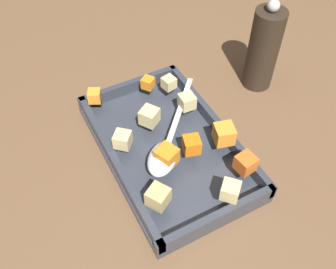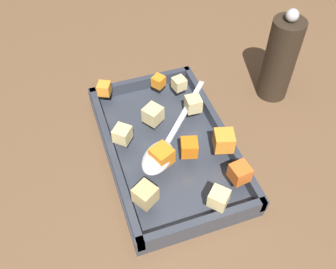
{
  "view_description": "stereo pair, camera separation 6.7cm",
  "coord_description": "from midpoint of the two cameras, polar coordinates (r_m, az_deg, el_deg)",
  "views": [
    {
      "loc": [
        0.39,
        -0.2,
        0.56
      ],
      "look_at": [
        0.01,
        0.0,
        0.05
      ],
      "focal_mm": 40.56,
      "sensor_mm": 36.0,
      "label": 1
    },
    {
      "loc": [
        0.42,
        -0.14,
        0.56
      ],
      "look_at": [
        0.01,
        0.0,
        0.05
      ],
      "focal_mm": 40.56,
      "sensor_mm": 36.0,
      "label": 2
    }
  ],
  "objects": [
    {
      "name": "ground_plane",
      "position": [
        0.71,
        -3.13,
        -2.54
      ],
      "size": [
        4.0,
        4.0,
        0.0
      ],
      "primitive_type": "plane",
      "color": "brown"
    },
    {
      "name": "carrot_chunk_near_right",
      "position": [
        0.65,
        0.64,
        -1.73
      ],
      "size": [
        0.04,
        0.04,
        0.03
      ],
      "primitive_type": "cube",
      "rotation": [
        0.0,
        0.0,
        2.86
      ],
      "color": "orange",
      "rests_on": "baking_dish"
    },
    {
      "name": "potato_chunk_under_handle",
      "position": [
        0.72,
        0.21,
        4.86
      ],
      "size": [
        0.03,
        0.03,
        0.03
      ],
      "primitive_type": "cube",
      "rotation": [
        0.0,
        0.0,
        6.24
      ],
      "color": "#E0CC89",
      "rests_on": "baking_dish"
    },
    {
      "name": "potato_chunk_far_right",
      "position": [
        0.6,
        6.2,
        -8.59
      ],
      "size": [
        0.04,
        0.04,
        0.03
      ],
      "primitive_type": "cube",
      "rotation": [
        0.0,
        0.0,
        3.9
      ],
      "color": "#E0CC89",
      "rests_on": "baking_dish"
    },
    {
      "name": "carrot_chunk_corner_sw",
      "position": [
        0.63,
        -3.22,
        -3.46
      ],
      "size": [
        0.04,
        0.04,
        0.03
      ],
      "primitive_type": "cube",
      "rotation": [
        0.0,
        0.0,
        3.56
      ],
      "color": "orange",
      "rests_on": "baking_dish"
    },
    {
      "name": "potato_chunk_heap_side",
      "position": [
        0.59,
        -4.78,
        -9.54
      ],
      "size": [
        0.04,
        0.04,
        0.03
      ],
      "primitive_type": "cube",
      "rotation": [
        0.0,
        0.0,
        0.54
      ],
      "color": "tan",
      "rests_on": "baking_dish"
    },
    {
      "name": "carrot_chunk_near_spoon",
      "position": [
        0.75,
        -13.51,
        5.52
      ],
      "size": [
        0.03,
        0.03,
        0.02
      ],
      "primitive_type": "cube",
      "rotation": [
        0.0,
        0.0,
        5.82
      ],
      "color": "orange",
      "rests_on": "baking_dish"
    },
    {
      "name": "serving_spoon",
      "position": [
        0.64,
        -3.51,
        -2.89
      ],
      "size": [
        0.2,
        0.19,
        0.02
      ],
      "rotation": [
        0.0,
        0.0,
        2.39
      ],
      "color": "silver",
      "rests_on": "baking_dish"
    },
    {
      "name": "carrot_chunk_far_left",
      "position": [
        0.76,
        -5.56,
        7.59
      ],
      "size": [
        0.03,
        0.03,
        0.02
      ],
      "primitive_type": "cube",
      "rotation": [
        0.0,
        0.0,
        5.36
      ],
      "color": "orange",
      "rests_on": "baking_dish"
    },
    {
      "name": "pepper_mill",
      "position": [
        0.8,
        11.8,
        12.33
      ],
      "size": [
        0.06,
        0.06,
        0.2
      ],
      "color": "#2D2319",
      "rests_on": "ground_plane"
    },
    {
      "name": "potato_chunk_mid_right",
      "position": [
        0.76,
        -2.41,
        7.64
      ],
      "size": [
        0.03,
        0.03,
        0.02
      ],
      "primitive_type": "cube",
      "rotation": [
        0.0,
        0.0,
        3.35
      ],
      "color": "#E0CC89",
      "rests_on": "baking_dish"
    },
    {
      "name": "baking_dish",
      "position": [
        0.7,
        -2.74,
        -2.21
      ],
      "size": [
        0.35,
        0.22,
        0.04
      ],
      "color": "#333842",
      "rests_on": "ground_plane"
    },
    {
      "name": "potato_chunk_front_center",
      "position": [
        0.69,
        -5.58,
        2.59
      ],
      "size": [
        0.04,
        0.04,
        0.03
      ],
      "primitive_type": "cube",
      "rotation": [
        0.0,
        0.0,
        5.3
      ],
      "color": "#E0CC89",
      "rests_on": "baking_dish"
    },
    {
      "name": "carrot_chunk_near_left",
      "position": [
        0.66,
        5.59,
        -0.1
      ],
      "size": [
        0.04,
        0.04,
        0.03
      ],
      "primitive_type": "cube",
      "rotation": [
        0.0,
        0.0,
        4.45
      ],
      "color": "orange",
      "rests_on": "baking_dish"
    },
    {
      "name": "carrot_chunk_corner_nw",
      "position": [
        0.63,
        8.62,
        -4.49
      ],
      "size": [
        0.03,
        0.03,
        0.03
      ],
      "primitive_type": "cube",
      "rotation": [
        0.0,
        0.0,
        0.13
      ],
      "color": "orange",
      "rests_on": "baking_dish"
    },
    {
      "name": "potato_chunk_mid_left",
      "position": [
        0.66,
        -9.71,
        -0.93
      ],
      "size": [
        0.04,
        0.04,
        0.03
      ],
      "primitive_type": "cube",
      "rotation": [
        0.0,
        0.0,
        3.98
      ],
      "color": "#E0CC89",
      "rests_on": "baking_dish"
    }
  ]
}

